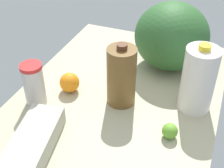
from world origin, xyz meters
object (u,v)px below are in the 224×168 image
Objects in this scene: milk_jug at (198,80)px; egg_carton at (31,148)px; tumbler_cup at (34,84)px; orange_by_jug at (70,83)px; chocolate_milk_jug at (121,76)px; watermelon at (172,36)px; lime_loose at (170,131)px.

egg_carton is at bearing -45.57° from milk_jug.
egg_carton is 60.45cm from milk_jug.
tumbler_cup is 2.15× the size of orange_by_jug.
milk_jug is 58.78cm from tumbler_cup.
chocolate_milk_jug is at bearing 113.07° from tumbler_cup.
chocolate_milk_jug is (6.65, -26.16, -0.89)cm from milk_jug.
watermelon is at bearing 146.88° from egg_carton.
orange_by_jug is (-33.79, -4.47, 0.68)cm from egg_carton.
tumbler_cup is at bearing -89.12° from lime_loose.
chocolate_milk_jug is 3.14× the size of orange_by_jug.
lime_loose is (11.69, 21.44, -8.83)cm from chocolate_milk_jug.
chocolate_milk_jug is 31.97cm from tumbler_cup.
watermelon is at bearing -148.38° from milk_jug.
milk_jug is at bearing 104.26° from chocolate_milk_jug.
orange_by_jug reaches higher than egg_carton.
watermelon is 1.86× the size of tumbler_cup.
orange_by_jug is at bearing -103.65° from lime_loose.
chocolate_milk_jug is (-35.18, 16.51, 8.25)cm from egg_carton.
chocolate_milk_jug is 1.46× the size of tumbler_cup.
milk_jug is at bearing 123.52° from egg_carton.
egg_carton is 1.07× the size of watermelon.
lime_loose is at bearing 76.35° from orange_by_jug.
tumbler_cup reaches higher than egg_carton.
milk_jug is at bearing 109.02° from tumbler_cup.
milk_jug is 48.57cm from orange_by_jug.
chocolate_milk_jug is at bearing 93.79° from orange_by_jug.
chocolate_milk_jug is (31.65, -10.77, -2.79)cm from watermelon.
watermelon is 59.87cm from tumbler_cup.
watermelon reaches higher than egg_carton.
tumbler_cup is (19.12, -55.44, -3.93)cm from milk_jug.
egg_carton is 73.02cm from watermelon.
milk_jug is 1.57× the size of tumbler_cup.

